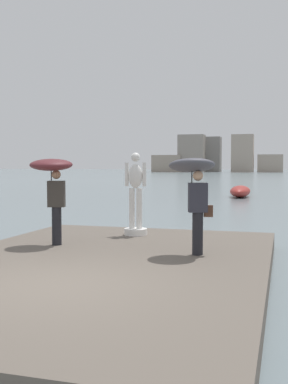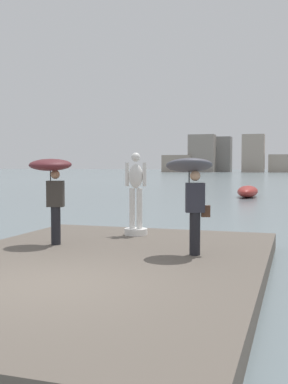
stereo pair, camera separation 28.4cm
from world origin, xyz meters
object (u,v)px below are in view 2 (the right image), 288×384
at_px(statue_white_figure, 136,200).
at_px(boat_far, 248,191).
at_px(onlooker_right, 191,181).
at_px(onlooker_left, 52,176).

distance_m(statue_white_figure, boat_far, 21.93).
xyz_separation_m(onlooker_right, boat_far, (-1.13, 24.19, -1.52)).
distance_m(onlooker_left, onlooker_right, 3.35).
relative_size(statue_white_figure, boat_far, 0.55).
xyz_separation_m(statue_white_figure, onlooker_right, (1.97, -2.29, 0.60)).
bearing_deg(onlooker_right, boat_far, 92.68).
relative_size(onlooker_left, onlooker_right, 0.99).
height_order(statue_white_figure, boat_far, statue_white_figure).
distance_m(statue_white_figure, onlooker_right, 3.08).
bearing_deg(boat_far, onlooker_right, -87.32).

